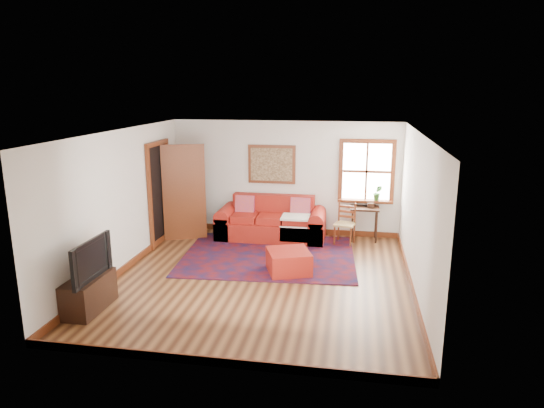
% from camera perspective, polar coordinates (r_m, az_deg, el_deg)
% --- Properties ---
extents(ground, '(5.50, 5.50, 0.00)m').
position_cam_1_polar(ground, '(8.43, -1.19, -8.74)').
color(ground, '#412211').
rests_on(ground, ground).
extents(room_envelope, '(5.04, 5.54, 2.52)m').
position_cam_1_polar(room_envelope, '(7.96, -1.23, 2.36)').
color(room_envelope, silver).
rests_on(room_envelope, ground).
extents(window, '(1.18, 0.20, 1.38)m').
position_cam_1_polar(window, '(10.53, 11.20, 3.01)').
color(window, white).
rests_on(window, ground).
extents(doorway, '(0.89, 1.08, 2.14)m').
position_cam_1_polar(doorway, '(10.35, -11.39, 1.45)').
color(doorway, black).
rests_on(doorway, ground).
extents(framed_artwork, '(1.05, 0.07, 0.85)m').
position_cam_1_polar(framed_artwork, '(10.65, -0.04, 4.68)').
color(framed_artwork, brown).
rests_on(framed_artwork, ground).
extents(persian_rug, '(3.45, 2.84, 0.02)m').
position_cam_1_polar(persian_rug, '(9.48, -0.37, -6.07)').
color(persian_rug, '#560C0E').
rests_on(persian_rug, ground).
extents(red_leather_sofa, '(2.31, 0.95, 0.90)m').
position_cam_1_polar(red_leather_sofa, '(10.51, -0.03, -2.43)').
color(red_leather_sofa, '#9F1D14').
rests_on(red_leather_sofa, ground).
extents(red_ottoman, '(0.91, 0.91, 0.40)m').
position_cam_1_polar(red_ottoman, '(8.61, 1.97, -6.80)').
color(red_ottoman, '#9F1D14').
rests_on(red_ottoman, ground).
extents(side_table, '(0.60, 0.45, 0.72)m').
position_cam_1_polar(side_table, '(10.48, 10.84, -1.04)').
color(side_table, black).
rests_on(side_table, ground).
extents(ladder_back_chair, '(0.47, 0.46, 0.86)m').
position_cam_1_polar(ladder_back_chair, '(10.21, 8.63, -2.14)').
color(ladder_back_chair, tan).
rests_on(ladder_back_chair, ground).
extents(media_cabinet, '(0.42, 0.93, 0.51)m').
position_cam_1_polar(media_cabinet, '(7.71, -20.72, -9.82)').
color(media_cabinet, black).
rests_on(media_cabinet, ground).
extents(television, '(0.13, 1.02, 0.59)m').
position_cam_1_polar(television, '(7.47, -21.11, -6.08)').
color(television, black).
rests_on(television, media_cabinet).
extents(candle_hurricane, '(0.12, 0.12, 0.18)m').
position_cam_1_polar(candle_hurricane, '(7.88, -19.19, -6.52)').
color(candle_hurricane, silver).
rests_on(candle_hurricane, media_cabinet).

